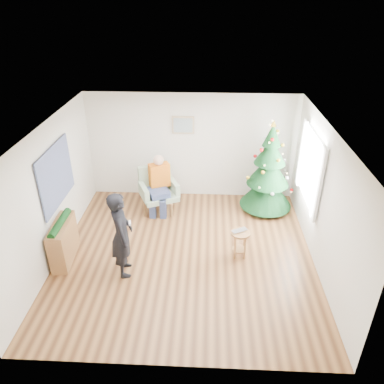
# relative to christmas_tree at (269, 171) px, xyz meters

# --- Properties ---
(floor) EXTENTS (5.00, 5.00, 0.00)m
(floor) POSITION_rel_christmas_tree_xyz_m (-1.79, -1.87, -0.99)
(floor) COLOR brown
(floor) RESTS_ON ground
(ceiling) EXTENTS (5.00, 5.00, 0.00)m
(ceiling) POSITION_rel_christmas_tree_xyz_m (-1.79, -1.87, 1.61)
(ceiling) COLOR white
(ceiling) RESTS_ON wall_back
(wall_back) EXTENTS (5.00, 0.00, 5.00)m
(wall_back) POSITION_rel_christmas_tree_xyz_m (-1.79, 0.63, 0.31)
(wall_back) COLOR silver
(wall_back) RESTS_ON floor
(wall_front) EXTENTS (5.00, 0.00, 5.00)m
(wall_front) POSITION_rel_christmas_tree_xyz_m (-1.79, -4.37, 0.31)
(wall_front) COLOR silver
(wall_front) RESTS_ON floor
(wall_left) EXTENTS (0.00, 5.00, 5.00)m
(wall_left) POSITION_rel_christmas_tree_xyz_m (-4.29, -1.87, 0.31)
(wall_left) COLOR silver
(wall_left) RESTS_ON floor
(wall_right) EXTENTS (0.00, 5.00, 5.00)m
(wall_right) POSITION_rel_christmas_tree_xyz_m (0.71, -1.87, 0.31)
(wall_right) COLOR silver
(wall_right) RESTS_ON floor
(window_panel) EXTENTS (0.04, 1.30, 1.40)m
(window_panel) POSITION_rel_christmas_tree_xyz_m (0.68, -0.87, 0.51)
(window_panel) COLOR white
(window_panel) RESTS_ON wall_right
(curtains) EXTENTS (0.05, 1.75, 1.50)m
(curtains) POSITION_rel_christmas_tree_xyz_m (0.65, -0.87, 0.51)
(curtains) COLOR white
(curtains) RESTS_ON wall_right
(christmas_tree) EXTENTS (1.21, 1.21, 2.20)m
(christmas_tree) POSITION_rel_christmas_tree_xyz_m (0.00, 0.00, 0.00)
(christmas_tree) COLOR #3F2816
(christmas_tree) RESTS_ON floor
(stool) EXTENTS (0.38, 0.38, 0.57)m
(stool) POSITION_rel_christmas_tree_xyz_m (-0.73, -1.85, -0.70)
(stool) COLOR brown
(stool) RESTS_ON floor
(laptop) EXTENTS (0.37, 0.33, 0.02)m
(laptop) POSITION_rel_christmas_tree_xyz_m (-0.73, -1.85, -0.41)
(laptop) COLOR silver
(laptop) RESTS_ON stool
(armchair) EXTENTS (1.02, 1.00, 1.04)m
(armchair) POSITION_rel_christmas_tree_xyz_m (-2.54, -0.15, -0.60)
(armchair) COLOR #8CA786
(armchair) RESTS_ON floor
(seated_person) EXTENTS (0.59, 0.75, 1.36)m
(seated_person) POSITION_rel_christmas_tree_xyz_m (-2.51, -0.20, -0.28)
(seated_person) COLOR navy
(seated_person) RESTS_ON armchair
(standing_man) EXTENTS (0.53, 0.68, 1.67)m
(standing_man) POSITION_rel_christmas_tree_xyz_m (-2.89, -2.41, -0.16)
(standing_man) COLOR black
(standing_man) RESTS_ON floor
(game_controller) EXTENTS (0.06, 0.13, 0.04)m
(game_controller) POSITION_rel_christmas_tree_xyz_m (-2.71, -2.44, 0.12)
(game_controller) COLOR white
(game_controller) RESTS_ON standing_man
(console) EXTENTS (0.38, 1.02, 0.80)m
(console) POSITION_rel_christmas_tree_xyz_m (-4.12, -2.09, -0.59)
(console) COLOR brown
(console) RESTS_ON floor
(garland) EXTENTS (0.14, 0.90, 0.14)m
(garland) POSITION_rel_christmas_tree_xyz_m (-4.12, -2.09, -0.17)
(garland) COLOR black
(garland) RESTS_ON console
(tapestry) EXTENTS (0.03, 1.50, 1.15)m
(tapestry) POSITION_rel_christmas_tree_xyz_m (-4.25, -1.57, 0.56)
(tapestry) COLOR black
(tapestry) RESTS_ON wall_left
(framed_picture) EXTENTS (0.52, 0.05, 0.42)m
(framed_picture) POSITION_rel_christmas_tree_xyz_m (-1.99, 0.60, 0.86)
(framed_picture) COLOR tan
(framed_picture) RESTS_ON wall_back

